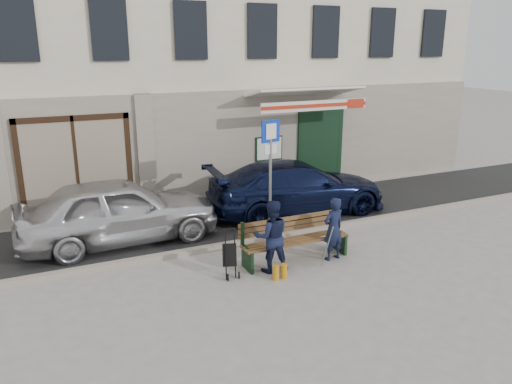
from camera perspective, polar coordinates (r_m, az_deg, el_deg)
ground at (r=10.35m, az=1.95°, el=-8.92°), size 80.00×80.00×0.00m
asphalt_lane at (r=12.98m, az=-4.23°, el=-3.55°), size 60.00×3.20×0.01m
curb at (r=11.57m, az=-1.41°, el=-5.76°), size 60.00×0.18×0.12m
building at (r=17.33m, az=-11.18°, el=17.95°), size 20.00×8.27×10.00m
car_silver at (r=11.92m, az=-15.41°, el=-2.05°), size 4.59×1.98×1.54m
car_navy at (r=13.60m, az=4.71°, el=0.53°), size 5.08×2.43×1.43m
parking_sign at (r=11.63m, az=1.66°, el=3.80°), size 0.51×0.14×2.80m
bench at (r=10.64m, az=4.30°, el=-5.53°), size 2.40×1.17×0.98m
man at (r=10.72m, az=8.82°, el=-4.18°), size 0.55×0.40×1.39m
woman at (r=10.04m, az=1.76°, el=-5.08°), size 0.84×0.73×1.50m
stroller at (r=9.96m, az=-3.03°, el=-7.32°), size 0.34×0.44×0.96m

